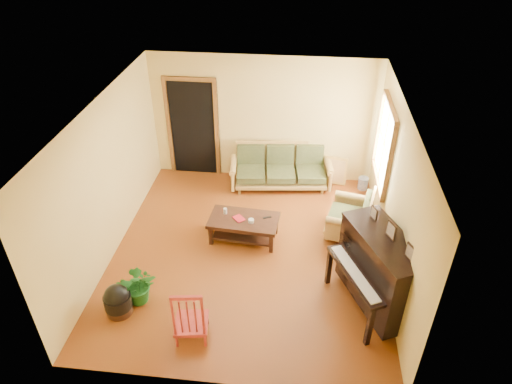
# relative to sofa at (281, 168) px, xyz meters

# --- Properties ---
(floor) EXTENTS (5.00, 5.00, 0.00)m
(floor) POSITION_rel_sofa_xyz_m (-0.41, -2.11, -0.43)
(floor) COLOR #57250B
(floor) RESTS_ON ground
(doorway) EXTENTS (1.08, 0.16, 2.05)m
(doorway) POSITION_rel_sofa_xyz_m (-1.86, 0.37, 0.59)
(doorway) COLOR black
(doorway) RESTS_ON floor
(window) EXTENTS (0.12, 1.36, 1.46)m
(window) POSITION_rel_sofa_xyz_m (1.80, -0.81, 1.07)
(window) COLOR white
(window) RESTS_ON right_wall
(sofa) EXTENTS (2.10, 1.07, 0.86)m
(sofa) POSITION_rel_sofa_xyz_m (0.00, 0.00, 0.00)
(sofa) COLOR #A27C3B
(sofa) RESTS_ON floor
(coffee_table) EXTENTS (1.23, 0.74, 0.43)m
(coffee_table) POSITION_rel_sofa_xyz_m (-0.52, -1.76, -0.22)
(coffee_table) COLOR black
(coffee_table) RESTS_ON floor
(armchair) EXTENTS (1.01, 1.04, 0.87)m
(armchair) POSITION_rel_sofa_xyz_m (1.29, -1.41, 0.00)
(armchair) COLOR #A27C3B
(armchair) RESTS_ON floor
(piano) EXTENTS (1.35, 1.64, 1.26)m
(piano) POSITION_rel_sofa_xyz_m (1.60, -3.04, 0.20)
(piano) COLOR black
(piano) RESTS_ON floor
(footstool) EXTENTS (0.40, 0.40, 0.38)m
(footstool) POSITION_rel_sofa_xyz_m (-2.10, -3.63, -0.24)
(footstool) COLOR black
(footstool) RESTS_ON floor
(red_chair) EXTENTS (0.51, 0.54, 0.95)m
(red_chair) POSITION_rel_sofa_xyz_m (-0.95, -3.91, 0.05)
(red_chair) COLOR maroon
(red_chair) RESTS_ON floor
(leaning_frame) EXTENTS (0.48, 0.19, 0.62)m
(leaning_frame) POSITION_rel_sofa_xyz_m (1.12, 0.23, -0.12)
(leaning_frame) COLOR #BD933F
(leaning_frame) RESTS_ON floor
(ceramic_crock) EXTENTS (0.24, 0.24, 0.25)m
(ceramic_crock) POSITION_rel_sofa_xyz_m (1.69, 0.09, -0.30)
(ceramic_crock) COLOR #334D9A
(ceramic_crock) RESTS_ON floor
(potted_plant) EXTENTS (0.66, 0.60, 0.63)m
(potted_plant) POSITION_rel_sofa_xyz_m (-1.87, -3.36, -0.12)
(potted_plant) COLOR #18561A
(potted_plant) RESTS_ON floor
(book) EXTENTS (0.25, 0.25, 0.02)m
(book) POSITION_rel_sofa_xyz_m (-0.66, -1.83, 0.01)
(book) COLOR maroon
(book) RESTS_ON coffee_table
(candle) EXTENTS (0.08, 0.08, 0.11)m
(candle) POSITION_rel_sofa_xyz_m (-0.86, -1.65, 0.05)
(candle) COLOR silver
(candle) RESTS_ON coffee_table
(glass_jar) EXTENTS (0.10, 0.10, 0.06)m
(glass_jar) POSITION_rel_sofa_xyz_m (-0.38, -1.85, 0.03)
(glass_jar) COLOR silver
(glass_jar) RESTS_ON coffee_table
(remote) EXTENTS (0.15, 0.09, 0.01)m
(remote) POSITION_rel_sofa_xyz_m (-0.12, -1.69, 0.01)
(remote) COLOR black
(remote) RESTS_ON coffee_table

